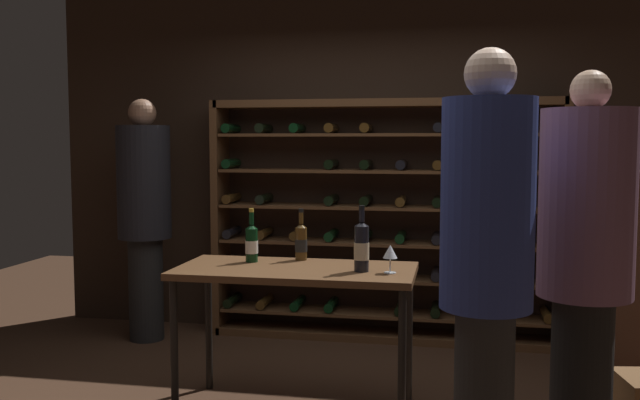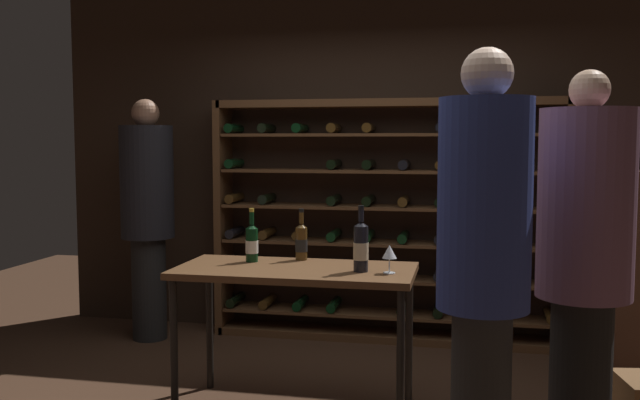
# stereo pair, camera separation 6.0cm
# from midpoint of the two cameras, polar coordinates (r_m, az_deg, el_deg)

# --- Properties ---
(back_wall) EXTENTS (5.38, 0.10, 2.88)m
(back_wall) POSITION_cam_midpoint_polar(r_m,az_deg,el_deg) (5.76, 3.94, 3.31)
(back_wall) COLOR #332319
(back_wall) RESTS_ON ground
(wine_rack) EXTENTS (2.79, 0.32, 1.92)m
(wine_rack) POSITION_cam_midpoint_polar(r_m,az_deg,el_deg) (5.57, 4.98, -1.79)
(wine_rack) COLOR brown
(wine_rack) RESTS_ON ground
(tasting_table) EXTENTS (1.38, 0.66, 0.86)m
(tasting_table) POSITION_cam_midpoint_polar(r_m,az_deg,el_deg) (4.08, -2.42, -6.71)
(tasting_table) COLOR brown
(tasting_table) RESTS_ON ground
(person_guest_plum_blouse) EXTENTS (0.41, 0.41, 2.00)m
(person_guest_plum_blouse) POSITION_cam_midpoint_polar(r_m,az_deg,el_deg) (3.16, 12.96, -4.11)
(person_guest_plum_blouse) COLOR #272727
(person_guest_plum_blouse) RESTS_ON ground
(person_bystander_red_print) EXTENTS (0.45, 0.45, 1.93)m
(person_bystander_red_print) POSITION_cam_midpoint_polar(r_m,az_deg,el_deg) (3.61, 20.46, -3.82)
(person_bystander_red_print) COLOR black
(person_bystander_red_print) RESTS_ON ground
(person_host_in_suit) EXTENTS (0.42, 0.42, 1.93)m
(person_host_in_suit) POSITION_cam_midpoint_polar(r_m,az_deg,el_deg) (5.71, -14.48, -0.62)
(person_host_in_suit) COLOR black
(person_host_in_suit) RESTS_ON ground
(wine_bottle_red_label) EXTENTS (0.09, 0.09, 0.37)m
(wine_bottle_red_label) POSITION_cam_midpoint_polar(r_m,az_deg,el_deg) (3.92, 2.99, -3.82)
(wine_bottle_red_label) COLOR black
(wine_bottle_red_label) RESTS_ON tasting_table
(wine_bottle_gold_foil) EXTENTS (0.08, 0.08, 0.33)m
(wine_bottle_gold_foil) POSITION_cam_midpoint_polar(r_m,az_deg,el_deg) (4.25, -6.02, -3.51)
(wine_bottle_gold_foil) COLOR black
(wine_bottle_gold_foil) RESTS_ON tasting_table
(wine_bottle_green_slim) EXTENTS (0.08, 0.08, 0.32)m
(wine_bottle_green_slim) POSITION_cam_midpoint_polar(r_m,az_deg,el_deg) (4.29, -1.96, -3.42)
(wine_bottle_green_slim) COLOR #4C3314
(wine_bottle_green_slim) RESTS_ON tasting_table
(wine_glass_stemmed_center) EXTENTS (0.08, 0.08, 0.16)m
(wine_glass_stemmed_center) POSITION_cam_midpoint_polar(r_m,az_deg,el_deg) (3.88, 5.33, -4.31)
(wine_glass_stemmed_center) COLOR silver
(wine_glass_stemmed_center) RESTS_ON tasting_table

